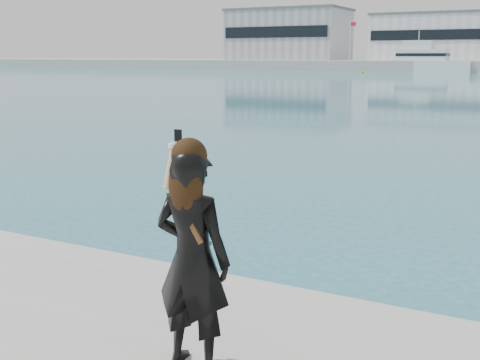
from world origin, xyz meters
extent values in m
cube|color=gray|center=(-55.00, 128.00, 7.50)|extent=(26.00, 16.00, 11.00)
cube|color=black|center=(-55.00, 119.90, 8.05)|extent=(24.70, 0.20, 2.42)
cube|color=#59595B|center=(-55.00, 128.00, 13.25)|extent=(26.52, 16.32, 0.50)
cube|color=silver|center=(-22.00, 128.00, 6.50)|extent=(24.00, 15.00, 9.00)
cube|color=black|center=(-22.00, 120.40, 6.95)|extent=(22.80, 0.20, 1.98)
cube|color=#59595B|center=(-22.00, 128.00, 11.25)|extent=(24.48, 15.30, 0.50)
cylinder|color=silver|center=(-38.00, 121.00, 6.00)|extent=(0.16, 0.16, 8.00)
cube|color=red|center=(-37.40, 121.00, 9.40)|extent=(1.20, 0.04, 0.80)
cube|color=silver|center=(-20.18, 112.16, 1.07)|extent=(16.21, 5.08, 2.14)
cube|color=silver|center=(-21.07, 112.19, 3.12)|extent=(9.05, 4.09, 1.96)
cube|color=silver|center=(-21.96, 112.22, 4.90)|extent=(5.46, 3.24, 1.60)
cube|color=black|center=(-21.07, 112.19, 3.12)|extent=(9.23, 4.18, 0.53)
cylinder|color=silver|center=(-21.96, 112.22, 6.60)|extent=(0.14, 0.14, 1.78)
sphere|color=#E1BD0B|center=(-28.11, 97.74, 0.00)|extent=(0.50, 0.50, 0.50)
imported|color=black|center=(0.31, -0.72, 1.59)|extent=(0.58, 0.38, 1.58)
sphere|color=black|center=(0.31, -0.74, 2.33)|extent=(0.24, 0.24, 0.24)
ellipsoid|color=black|center=(0.31, -0.79, 2.13)|extent=(0.26, 0.14, 0.42)
cylinder|color=tan|center=(0.09, -0.62, 2.22)|extent=(0.07, 0.18, 0.34)
cylinder|color=white|center=(0.09, -0.58, 2.36)|extent=(0.09, 0.09, 0.03)
cube|color=black|center=(0.09, -0.54, 2.41)|extent=(0.06, 0.01, 0.12)
cube|color=#4C2D14|center=(0.34, -0.80, 1.91)|extent=(0.22, 0.02, 0.32)
camera|label=1|loc=(2.47, -4.06, 2.98)|focal=45.00mm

